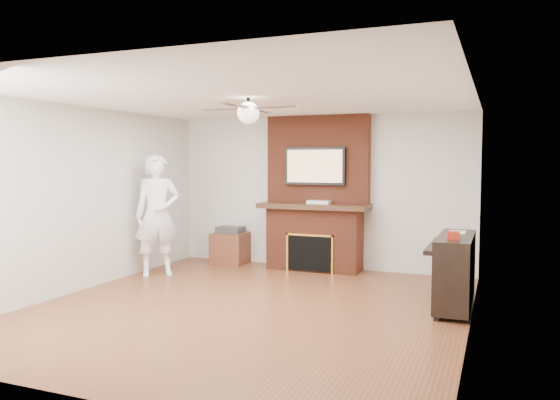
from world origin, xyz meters
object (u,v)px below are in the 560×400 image
at_px(side_table, 230,246).
at_px(piano, 455,269).
at_px(fireplace, 316,208).
at_px(person, 158,215).

bearing_deg(side_table, piano, -25.29).
bearing_deg(fireplace, side_table, -177.47).
relative_size(fireplace, piano, 1.86).
bearing_deg(person, side_table, 27.20).
xyz_separation_m(fireplace, side_table, (-1.52, -0.07, -0.70)).
height_order(side_table, piano, piano).
distance_m(fireplace, piano, 2.87).
bearing_deg(side_table, fireplace, -0.04).
relative_size(person, side_table, 2.92).
bearing_deg(fireplace, person, -146.88).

